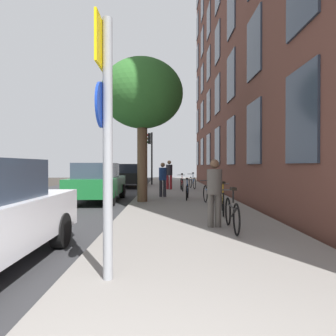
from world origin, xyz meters
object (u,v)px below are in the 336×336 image
at_px(bicycle_2, 208,194).
at_px(car_2, 129,175).
at_px(bicycle_5, 192,182).
at_px(pedestrian_0, 214,188).
at_px(bicycle_0, 232,213).
at_px(bicycle_3, 187,191).
at_px(traffic_light, 150,149).
at_px(car_1, 98,182).
at_px(pedestrian_2, 169,173).
at_px(bicycle_1, 223,201).
at_px(tree_near, 142,95).
at_px(sign_post, 106,126).
at_px(pedestrian_1, 163,177).
at_px(car_3, 136,172).
at_px(bicycle_4, 182,184).

height_order(bicycle_2, car_2, car_2).
xyz_separation_m(bicycle_5, pedestrian_0, (-0.55, -11.29, 0.50)).
relative_size(bicycle_0, bicycle_3, 1.04).
relative_size(bicycle_0, bicycle_2, 1.00).
height_order(traffic_light, car_1, traffic_light).
bearing_deg(car_2, pedestrian_2, -50.23).
bearing_deg(bicycle_3, bicycle_1, -78.08).
relative_size(traffic_light, tree_near, 0.69).
bearing_deg(traffic_light, sign_post, -88.90).
distance_m(pedestrian_1, car_3, 16.07).
distance_m(bicycle_1, bicycle_5, 9.39).
height_order(traffic_light, car_3, traffic_light).
distance_m(pedestrian_2, car_1, 5.86).
bearing_deg(tree_near, bicycle_0, -65.31).
xyz_separation_m(bicycle_1, pedestrian_1, (-1.80, 4.61, 0.51)).
bearing_deg(pedestrian_2, pedestrian_0, -85.24).
xyz_separation_m(pedestrian_0, pedestrian_2, (-0.89, 10.65, 0.09)).
relative_size(bicycle_5, car_1, 0.39).
distance_m(bicycle_3, bicycle_5, 5.79).
height_order(traffic_light, bicycle_5, traffic_light).
distance_m(sign_post, traffic_light, 18.11).
relative_size(bicycle_3, car_1, 0.37).
xyz_separation_m(bicycle_0, bicycle_2, (0.12, 4.27, 0.00)).
xyz_separation_m(tree_near, pedestrian_1, (0.79, 1.71, -3.29)).
bearing_deg(bicycle_5, pedestrian_2, -156.04).
height_order(bicycle_5, car_1, car_1).
height_order(sign_post, bicycle_4, sign_post).
bearing_deg(bicycle_1, bicycle_0, -96.14).
height_order(tree_near, bicycle_2, tree_near).
bearing_deg(bicycle_2, car_3, 103.47).
bearing_deg(bicycle_2, traffic_light, 103.48).
bearing_deg(pedestrian_1, bicycle_0, -77.09).
distance_m(tree_near, pedestrian_1, 3.79).
relative_size(tree_near, car_1, 1.27).
bearing_deg(bicycle_1, pedestrian_2, 99.43).
height_order(pedestrian_0, pedestrian_1, pedestrian_0).
relative_size(bicycle_3, pedestrian_1, 1.06).
height_order(pedestrian_0, car_1, pedestrian_0).
bearing_deg(tree_near, bicycle_4, 69.39).
bearing_deg(pedestrian_0, pedestrian_2, 94.76).
relative_size(sign_post, pedestrian_2, 1.89).
bearing_deg(pedestrian_0, bicycle_0, -44.14).
height_order(bicycle_0, car_1, car_1).
xyz_separation_m(bicycle_3, car_1, (-3.75, 0.13, 0.37)).
bearing_deg(car_2, sign_post, -83.93).
relative_size(bicycle_0, pedestrian_1, 1.10).
distance_m(bicycle_4, pedestrian_0, 9.65).
height_order(sign_post, bicycle_3, sign_post).
xyz_separation_m(traffic_light, tree_near, (0.19, -10.24, 1.54)).
distance_m(car_1, car_2, 8.34).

